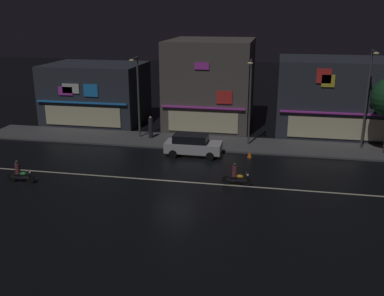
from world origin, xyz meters
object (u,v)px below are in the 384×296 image
at_px(streetlamp_west, 137,91).
at_px(traffic_cone, 250,154).
at_px(motorcycle_lead, 236,176).
at_px(pedestrian_on_sidewalk, 151,128).
at_px(streetlamp_mid, 250,95).
at_px(parked_car_near_kerb, 193,145).
at_px(streetlamp_east, 368,93).
at_px(motorcycle_following, 20,173).

height_order(streetlamp_west, traffic_cone, streetlamp_west).
height_order(motorcycle_lead, traffic_cone, motorcycle_lead).
bearing_deg(pedestrian_on_sidewalk, streetlamp_west, 16.51).
bearing_deg(streetlamp_west, streetlamp_mid, -2.43).
bearing_deg(streetlamp_west, motorcycle_lead, -43.95).
xyz_separation_m(streetlamp_west, parked_car_near_kerb, (5.45, -3.57, -3.37)).
height_order(streetlamp_mid, motorcycle_lead, streetlamp_mid).
relative_size(motorcycle_lead, traffic_cone, 3.45).
distance_m(streetlamp_east, pedestrian_on_sidewalk, 17.77).
bearing_deg(streetlamp_mid, streetlamp_west, 177.57).
distance_m(streetlamp_mid, motorcycle_following, 18.03).
height_order(pedestrian_on_sidewalk, traffic_cone, pedestrian_on_sidewalk).
bearing_deg(traffic_cone, pedestrian_on_sidewalk, 159.25).
height_order(streetlamp_east, parked_car_near_kerb, streetlamp_east).
height_order(streetlamp_west, parked_car_near_kerb, streetlamp_west).
height_order(pedestrian_on_sidewalk, parked_car_near_kerb, pedestrian_on_sidewalk).
distance_m(pedestrian_on_sidewalk, traffic_cone, 9.39).
xyz_separation_m(streetlamp_mid, traffic_cone, (0.32, -2.82, -3.98)).
height_order(streetlamp_west, pedestrian_on_sidewalk, streetlamp_west).
relative_size(streetlamp_east, pedestrian_on_sidewalk, 4.08).
relative_size(parked_car_near_kerb, motorcycle_following, 2.26).
distance_m(streetlamp_mid, pedestrian_on_sidewalk, 9.04).
bearing_deg(streetlamp_east, pedestrian_on_sidewalk, -179.78).
relative_size(parked_car_near_kerb, motorcycle_lead, 2.26).
xyz_separation_m(parked_car_near_kerb, motorcycle_following, (-9.97, -7.60, -0.24)).
distance_m(streetlamp_west, pedestrian_on_sidewalk, 3.38).
relative_size(motorcycle_following, traffic_cone, 3.45).
distance_m(streetlamp_mid, motorcycle_lead, 9.31).
distance_m(streetlamp_west, streetlamp_mid, 9.49).
distance_m(streetlamp_west, traffic_cone, 11.05).
distance_m(streetlamp_west, motorcycle_following, 12.58).
height_order(streetlamp_east, traffic_cone, streetlamp_east).
height_order(streetlamp_mid, pedestrian_on_sidewalk, streetlamp_mid).
distance_m(streetlamp_west, motorcycle_lead, 13.43).
relative_size(streetlamp_east, traffic_cone, 14.16).
height_order(streetlamp_mid, motorcycle_following, streetlamp_mid).
bearing_deg(motorcycle_lead, motorcycle_following, -173.76).
distance_m(pedestrian_on_sidewalk, parked_car_near_kerb, 5.73).
xyz_separation_m(streetlamp_west, streetlamp_east, (18.44, 0.16, 0.45)).
bearing_deg(traffic_cone, motorcycle_following, -150.96).
relative_size(streetlamp_west, streetlamp_east, 0.89).
bearing_deg(traffic_cone, streetlamp_west, 161.79).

